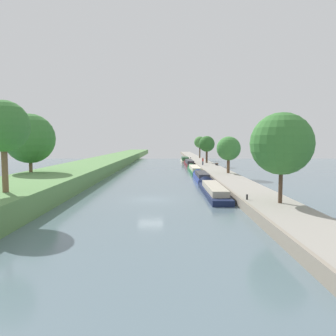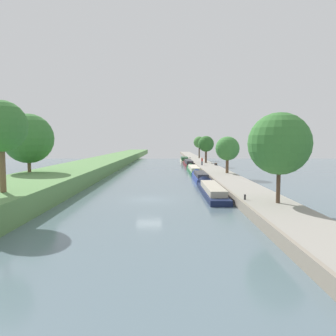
{
  "view_description": "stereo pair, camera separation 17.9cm",
  "coord_description": "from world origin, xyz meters",
  "px_view_note": "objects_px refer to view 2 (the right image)",
  "views": [
    {
      "loc": [
        1.73,
        -32.28,
        5.76
      ],
      "look_at": [
        1.99,
        26.84,
        1.0
      ],
      "focal_mm": 34.78,
      "sensor_mm": 36.0,
      "label": 1
    },
    {
      "loc": [
        1.91,
        -32.28,
        5.76
      ],
      "look_at": [
        1.99,
        26.84,
        1.0
      ],
      "focal_mm": 34.78,
      "sensor_mm": 36.0,
      "label": 2
    }
  ],
  "objects_px": {
    "narrowboat_cream": "(184,160)",
    "mooring_bollard_far": "(190,158)",
    "narrowboat_navy": "(210,190)",
    "narrowboat_green": "(193,170)",
    "park_bench": "(215,164)",
    "narrowboat_blue": "(199,177)",
    "mooring_bollard_near": "(244,197)",
    "person_walking": "(202,161)",
    "narrowboat_maroon": "(188,163)"
  },
  "relations": [
    {
      "from": "narrowboat_navy",
      "to": "narrowboat_green",
      "type": "xyz_separation_m",
      "value": [
        0.08,
        26.07,
        0.02
      ]
    },
    {
      "from": "narrowboat_blue",
      "to": "mooring_bollard_near",
      "type": "relative_size",
      "value": 24.65
    },
    {
      "from": "park_bench",
      "to": "narrowboat_cream",
      "type": "bearing_deg",
      "value": 102.99
    },
    {
      "from": "narrowboat_green",
      "to": "mooring_bollard_far",
      "type": "relative_size",
      "value": 33.95
    },
    {
      "from": "narrowboat_navy",
      "to": "park_bench",
      "type": "relative_size",
      "value": 9.51
    },
    {
      "from": "narrowboat_green",
      "to": "narrowboat_cream",
      "type": "relative_size",
      "value": 1.41
    },
    {
      "from": "mooring_bollard_far",
      "to": "person_walking",
      "type": "bearing_deg",
      "value": -88.72
    },
    {
      "from": "narrowboat_blue",
      "to": "park_bench",
      "type": "height_order",
      "value": "narrowboat_blue"
    },
    {
      "from": "mooring_bollard_near",
      "to": "mooring_bollard_far",
      "type": "relative_size",
      "value": 1.0
    },
    {
      "from": "narrowboat_maroon",
      "to": "mooring_bollard_near",
      "type": "xyz_separation_m",
      "value": [
        1.73,
        -50.38,
        0.43
      ]
    },
    {
      "from": "narrowboat_cream",
      "to": "park_bench",
      "type": "bearing_deg",
      "value": -77.01
    },
    {
      "from": "narrowboat_navy",
      "to": "narrowboat_green",
      "type": "relative_size",
      "value": 0.93
    },
    {
      "from": "narrowboat_maroon",
      "to": "narrowboat_cream",
      "type": "bearing_deg",
      "value": 90.97
    },
    {
      "from": "person_walking",
      "to": "narrowboat_maroon",
      "type": "bearing_deg",
      "value": 104.72
    },
    {
      "from": "narrowboat_cream",
      "to": "mooring_bollard_far",
      "type": "height_order",
      "value": "narrowboat_cream"
    },
    {
      "from": "narrowboat_navy",
      "to": "narrowboat_maroon",
      "type": "distance_m",
      "value": 42.24
    },
    {
      "from": "narrowboat_cream",
      "to": "narrowboat_blue",
      "type": "bearing_deg",
      "value": -89.8
    },
    {
      "from": "narrowboat_maroon",
      "to": "mooring_bollard_far",
      "type": "distance_m",
      "value": 19.45
    },
    {
      "from": "narrowboat_cream",
      "to": "mooring_bollard_far",
      "type": "distance_m",
      "value": 5.1
    },
    {
      "from": "narrowboat_maroon",
      "to": "mooring_bollard_far",
      "type": "relative_size",
      "value": 35.7
    },
    {
      "from": "narrowboat_cream",
      "to": "park_bench",
      "type": "height_order",
      "value": "narrowboat_cream"
    },
    {
      "from": "mooring_bollard_near",
      "to": "mooring_bollard_far",
      "type": "xyz_separation_m",
      "value": [
        0.0,
        69.74,
        0.0
      ]
    },
    {
      "from": "narrowboat_maroon",
      "to": "person_walking",
      "type": "bearing_deg",
      "value": -75.28
    },
    {
      "from": "mooring_bollard_far",
      "to": "narrowboat_blue",
      "type": "bearing_deg",
      "value": -92.13
    },
    {
      "from": "narrowboat_maroon",
      "to": "narrowboat_blue",
      "type": "bearing_deg",
      "value": -90.19
    },
    {
      "from": "narrowboat_maroon",
      "to": "park_bench",
      "type": "xyz_separation_m",
      "value": [
        5.27,
        -9.25,
        0.55
      ]
    },
    {
      "from": "narrowboat_blue",
      "to": "mooring_bollard_near",
      "type": "distance_m",
      "value": 20.81
    },
    {
      "from": "narrowboat_maroon",
      "to": "narrowboat_cream",
      "type": "relative_size",
      "value": 1.48
    },
    {
      "from": "mooring_bollard_far",
      "to": "park_bench",
      "type": "height_order",
      "value": "park_bench"
    },
    {
      "from": "narrowboat_navy",
      "to": "park_bench",
      "type": "height_order",
      "value": "park_bench"
    },
    {
      "from": "narrowboat_navy",
      "to": "person_walking",
      "type": "height_order",
      "value": "person_walking"
    },
    {
      "from": "narrowboat_maroon",
      "to": "person_walking",
      "type": "distance_m",
      "value": 9.34
    },
    {
      "from": "mooring_bollard_far",
      "to": "park_bench",
      "type": "bearing_deg",
      "value": -82.94
    },
    {
      "from": "narrowboat_navy",
      "to": "narrowboat_cream",
      "type": "distance_m",
      "value": 56.92
    },
    {
      "from": "narrowboat_navy",
      "to": "mooring_bollard_near",
      "type": "distance_m",
      "value": 8.37
    },
    {
      "from": "narrowboat_maroon",
      "to": "narrowboat_cream",
      "type": "xyz_separation_m",
      "value": [
        -0.25,
        14.68,
        -0.03
      ]
    },
    {
      "from": "narrowboat_cream",
      "to": "mooring_bollard_far",
      "type": "xyz_separation_m",
      "value": [
        1.97,
        4.68,
        0.45
      ]
    },
    {
      "from": "narrowboat_navy",
      "to": "narrowboat_green",
      "type": "bearing_deg",
      "value": 89.82
    },
    {
      "from": "narrowboat_navy",
      "to": "narrowboat_cream",
      "type": "height_order",
      "value": "narrowboat_cream"
    },
    {
      "from": "narrowboat_green",
      "to": "mooring_bollard_near",
      "type": "distance_m",
      "value": 34.26
    },
    {
      "from": "person_walking",
      "to": "mooring_bollard_near",
      "type": "height_order",
      "value": "person_walking"
    },
    {
      "from": "narrowboat_green",
      "to": "mooring_bollard_far",
      "type": "xyz_separation_m",
      "value": [
        1.78,
        35.53,
        0.55
      ]
    },
    {
      "from": "mooring_bollard_far",
      "to": "park_bench",
      "type": "xyz_separation_m",
      "value": [
        3.55,
        -28.62,
        0.12
      ]
    },
    {
      "from": "narrowboat_green",
      "to": "park_bench",
      "type": "height_order",
      "value": "park_bench"
    },
    {
      "from": "mooring_bollard_far",
      "to": "park_bench",
      "type": "relative_size",
      "value": 0.3
    },
    {
      "from": "narrowboat_maroon",
      "to": "narrowboat_cream",
      "type": "distance_m",
      "value": 14.69
    },
    {
      "from": "narrowboat_navy",
      "to": "narrowboat_maroon",
      "type": "relative_size",
      "value": 0.89
    },
    {
      "from": "person_walking",
      "to": "mooring_bollard_near",
      "type": "relative_size",
      "value": 3.69
    },
    {
      "from": "mooring_bollard_far",
      "to": "park_bench",
      "type": "distance_m",
      "value": 28.84
    },
    {
      "from": "narrowboat_maroon",
      "to": "park_bench",
      "type": "distance_m",
      "value": 10.66
    }
  ]
}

